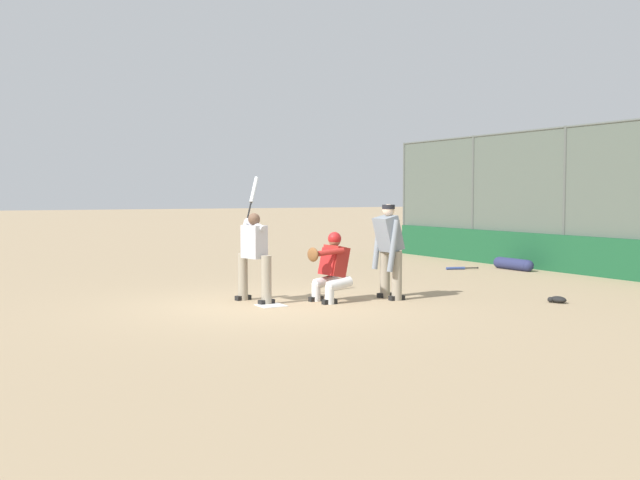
{
  "coord_description": "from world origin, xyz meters",
  "views": [
    {
      "loc": [
        -11.14,
        5.1,
        1.84
      ],
      "look_at": [
        0.16,
        -1.0,
        1.05
      ],
      "focal_mm": 42.0,
      "sensor_mm": 36.0,
      "label": 1
    }
  ],
  "objects_px": {
    "fielding_glove_on_dirt": "(557,300)",
    "catcher_behind_plate": "(331,266)",
    "equipment_bag_dugout_side": "(513,264)",
    "batter_at_plate": "(254,254)",
    "spare_bat_near_backstop": "(458,268)",
    "umpire_home": "(389,248)"
  },
  "relations": [
    {
      "from": "catcher_behind_plate",
      "to": "equipment_bag_dugout_side",
      "type": "relative_size",
      "value": 0.93
    },
    {
      "from": "batter_at_plate",
      "to": "umpire_home",
      "type": "xyz_separation_m",
      "value": [
        -0.77,
        -2.23,
        0.06
      ]
    },
    {
      "from": "batter_at_plate",
      "to": "umpire_home",
      "type": "relative_size",
      "value": 1.29
    },
    {
      "from": "catcher_behind_plate",
      "to": "fielding_glove_on_dirt",
      "type": "height_order",
      "value": "catcher_behind_plate"
    },
    {
      "from": "batter_at_plate",
      "to": "spare_bat_near_backstop",
      "type": "distance_m",
      "value": 7.15
    },
    {
      "from": "batter_at_plate",
      "to": "equipment_bag_dugout_side",
      "type": "relative_size",
      "value": 1.68
    },
    {
      "from": "umpire_home",
      "to": "fielding_glove_on_dirt",
      "type": "height_order",
      "value": "umpire_home"
    },
    {
      "from": "batter_at_plate",
      "to": "equipment_bag_dugout_side",
      "type": "bearing_deg",
      "value": -87.3
    },
    {
      "from": "spare_bat_near_backstop",
      "to": "fielding_glove_on_dirt",
      "type": "bearing_deg",
      "value": 84.67
    },
    {
      "from": "fielding_glove_on_dirt",
      "to": "catcher_behind_plate",
      "type": "bearing_deg",
      "value": 59.89
    },
    {
      "from": "batter_at_plate",
      "to": "umpire_home",
      "type": "bearing_deg",
      "value": -121.21
    },
    {
      "from": "fielding_glove_on_dirt",
      "to": "equipment_bag_dugout_side",
      "type": "xyz_separation_m",
      "value": [
        4.56,
        -3.23,
        0.09
      ]
    },
    {
      "from": "umpire_home",
      "to": "batter_at_plate",
      "type": "bearing_deg",
      "value": 72.75
    },
    {
      "from": "batter_at_plate",
      "to": "spare_bat_near_backstop",
      "type": "relative_size",
      "value": 2.65
    },
    {
      "from": "catcher_behind_plate",
      "to": "spare_bat_near_backstop",
      "type": "xyz_separation_m",
      "value": [
        3.31,
        -5.41,
        -0.59
      ]
    },
    {
      "from": "catcher_behind_plate",
      "to": "equipment_bag_dugout_side",
      "type": "xyz_separation_m",
      "value": [
        2.63,
        -6.55,
        -0.48
      ]
    },
    {
      "from": "fielding_glove_on_dirt",
      "to": "equipment_bag_dugout_side",
      "type": "relative_size",
      "value": 0.24
    },
    {
      "from": "fielding_glove_on_dirt",
      "to": "equipment_bag_dugout_side",
      "type": "bearing_deg",
      "value": -35.32
    },
    {
      "from": "catcher_behind_plate",
      "to": "fielding_glove_on_dirt",
      "type": "xyz_separation_m",
      "value": [
        -1.93,
        -3.32,
        -0.56
      ]
    },
    {
      "from": "equipment_bag_dugout_side",
      "to": "batter_at_plate",
      "type": "bearing_deg",
      "value": 104.75
    },
    {
      "from": "catcher_behind_plate",
      "to": "umpire_home",
      "type": "xyz_separation_m",
      "value": [
        -0.17,
        -1.07,
        0.27
      ]
    },
    {
      "from": "fielding_glove_on_dirt",
      "to": "batter_at_plate",
      "type": "bearing_deg",
      "value": 60.59
    }
  ]
}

